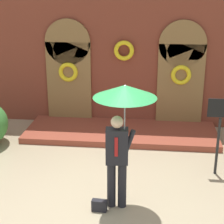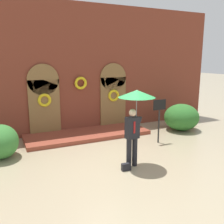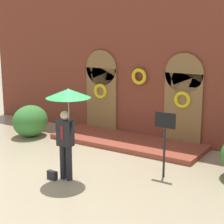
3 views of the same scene
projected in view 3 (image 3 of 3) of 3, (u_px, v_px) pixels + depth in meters
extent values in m
plane|color=tan|center=(70.00, 172.00, 10.07)|extent=(80.00, 80.00, 0.00)
cube|color=brown|center=(144.00, 58.00, 12.93)|extent=(14.00, 0.50, 5.60)
cube|color=brown|center=(102.00, 100.00, 13.87)|extent=(1.30, 0.08, 2.40)
cylinder|color=brown|center=(101.00, 68.00, 13.62)|extent=(1.30, 0.08, 1.30)
cube|color=brown|center=(183.00, 110.00, 12.19)|extent=(1.30, 0.08, 2.40)
cylinder|color=brown|center=(184.00, 73.00, 11.93)|extent=(1.30, 0.08, 1.30)
torus|color=yellow|center=(100.00, 91.00, 13.74)|extent=(0.56, 0.12, 0.56)
torus|color=yellow|center=(182.00, 100.00, 12.06)|extent=(0.56, 0.12, 0.56)
torus|color=yellow|center=(139.00, 76.00, 12.76)|extent=(0.56, 0.12, 0.56)
cube|color=brown|center=(127.00, 142.00, 12.57)|extent=(5.20, 1.80, 0.16)
cylinder|color=black|center=(63.00, 162.00, 9.58)|extent=(0.16, 0.16, 0.90)
cylinder|color=black|center=(69.00, 163.00, 9.48)|extent=(0.16, 0.16, 0.90)
cube|color=black|center=(65.00, 133.00, 9.36)|extent=(0.42, 0.27, 0.66)
cube|color=#A51919|center=(62.00, 133.00, 9.25)|extent=(0.06, 0.01, 0.36)
sphere|color=beige|center=(65.00, 115.00, 9.27)|extent=(0.22, 0.22, 0.22)
cylinder|color=black|center=(72.00, 130.00, 9.23)|extent=(0.22, 0.09, 0.46)
cylinder|color=gray|center=(69.00, 117.00, 9.20)|extent=(0.02, 0.02, 0.98)
cone|color=#1E7538|center=(68.00, 93.00, 9.08)|extent=(1.10, 1.10, 0.22)
cone|color=white|center=(68.00, 93.00, 9.07)|extent=(0.61, 0.61, 0.20)
cube|color=black|center=(52.00, 175.00, 9.60)|extent=(0.29, 0.14, 0.22)
cylinder|color=black|center=(164.00, 153.00, 9.65)|extent=(0.06, 0.06, 1.30)
cube|color=black|center=(165.00, 120.00, 9.46)|extent=(0.56, 0.03, 0.40)
ellipsoid|color=#387A33|center=(30.00, 121.00, 13.39)|extent=(1.14, 1.36, 1.13)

